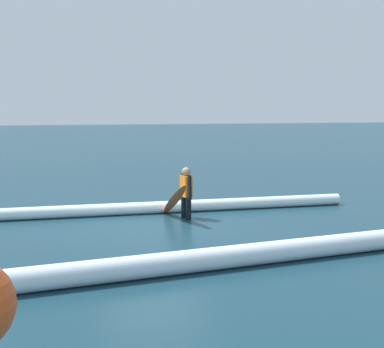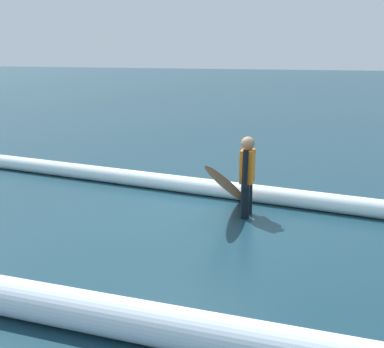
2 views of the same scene
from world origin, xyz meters
The scene contains 5 objects.
ground_plane centered at (0.00, 0.00, 0.00)m, with size 176.85×176.85×0.00m, color #153543.
surfer centered at (-0.96, -0.44, 0.73)m, with size 0.25×0.60×1.32m.
surfboard centered at (-0.63, -0.39, 0.50)m, with size 0.31×1.83×1.03m.
wave_crest_foreground centered at (2.49, -1.50, 0.16)m, with size 0.32×0.32×16.56m, color white.
wave_crest_midground centered at (-0.46, 3.76, 0.20)m, with size 0.39×0.39×15.60m, color white.
Camera 2 is at (-3.67, 7.57, 2.58)m, focal length 49.98 mm.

